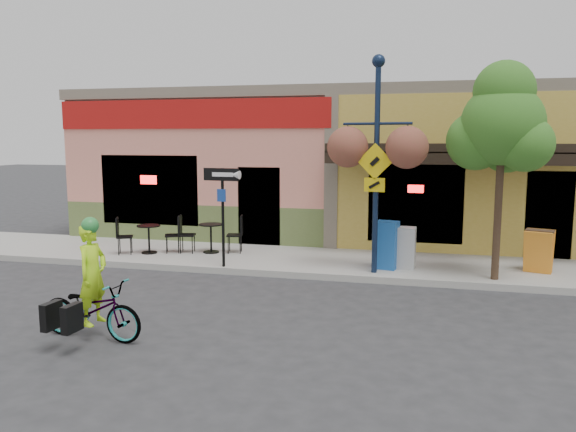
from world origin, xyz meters
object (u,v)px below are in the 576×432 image
object	(u,v)px
cyclist_rider	(93,290)
one_way_sign	(223,218)
lamp_post	(376,166)
newspaper_box_grey	(405,248)
bicycle	(91,310)
street_tree	(500,171)
newspaper_box_blue	(387,245)
building	(381,164)

from	to	relation	value
cyclist_rider	one_way_sign	xyz separation A→B (m)	(0.44, 4.54, 0.51)
lamp_post	newspaper_box_grey	world-z (taller)	lamp_post
bicycle	newspaper_box_grey	bearing A→B (deg)	-35.16
street_tree	newspaper_box_blue	bearing A→B (deg)	168.42
newspaper_box_blue	newspaper_box_grey	bearing A→B (deg)	29.45
bicycle	one_way_sign	distance (m)	4.64
building	bicycle	bearing A→B (deg)	-107.16
newspaper_box_blue	bicycle	bearing A→B (deg)	-116.36
building	cyclist_rider	world-z (taller)	building
building	newspaper_box_blue	size ratio (longest dim) A/B	16.87
building	street_tree	size ratio (longest dim) A/B	4.00
building	newspaper_box_grey	bearing A→B (deg)	-80.13
bicycle	newspaper_box_grey	distance (m)	7.06
newspaper_box_blue	building	bearing A→B (deg)	107.71
cyclist_rider	lamp_post	bearing A→B (deg)	-33.82
lamp_post	one_way_sign	bearing A→B (deg)	-166.57
one_way_sign	newspaper_box_grey	distance (m)	4.21
building	street_tree	bearing A→B (deg)	-66.17
lamp_post	newspaper_box_grey	distance (m)	2.07
cyclist_rider	newspaper_box_blue	distance (m)	6.66
cyclist_rider	bicycle	bearing A→B (deg)	95.07
bicycle	lamp_post	size ratio (longest dim) A/B	0.38
bicycle	lamp_post	world-z (taller)	lamp_post
cyclist_rider	one_way_sign	distance (m)	4.59
bicycle	cyclist_rider	xyz separation A→B (m)	(0.05, 0.00, 0.31)
building	newspaper_box_blue	distance (m)	6.36
bicycle	one_way_sign	size ratio (longest dim) A/B	0.78
cyclist_rider	street_tree	size ratio (longest dim) A/B	0.34
newspaper_box_grey	street_tree	size ratio (longest dim) A/B	0.21
street_tree	lamp_post	bearing A→B (deg)	179.98
newspaper_box_grey	building	bearing A→B (deg)	103.88
building	newspaper_box_blue	bearing A→B (deg)	-84.16
newspaper_box_blue	lamp_post	bearing A→B (deg)	-104.22
one_way_sign	lamp_post	bearing A→B (deg)	10.30
bicycle	street_tree	size ratio (longest dim) A/B	0.39
one_way_sign	newspaper_box_grey	xyz separation A→B (m)	(4.07, 0.85, -0.67)
newspaper_box_grey	street_tree	distance (m)	2.67
building	lamp_post	size ratio (longest dim) A/B	3.88
bicycle	street_tree	distance (m)	8.25
building	one_way_sign	bearing A→B (deg)	-113.86
cyclist_rider	newspaper_box_blue	size ratio (longest dim) A/B	1.44
newspaper_box_blue	newspaper_box_grey	xyz separation A→B (m)	(0.42, 0.13, -0.07)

